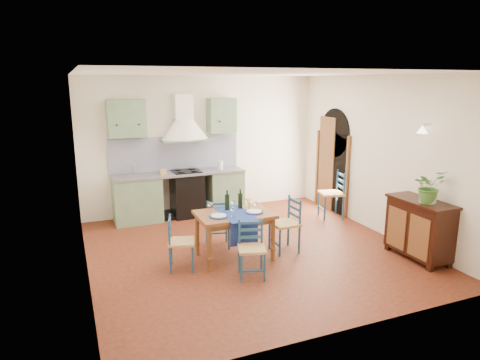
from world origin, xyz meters
The scene contains 13 objects.
floor centered at (0.00, 0.00, 0.00)m, with size 5.00×5.00×0.00m, color #42190E.
back_wall centered at (-0.47, 2.29, 1.05)m, with size 5.00×0.96×2.80m.
right_wall centered at (2.50, 0.28, 1.34)m, with size 0.26×5.00×2.80m.
left_wall centered at (-2.50, 0.00, 1.40)m, with size 0.04×5.00×2.80m, color silver.
ceiling centered at (0.00, 0.00, 2.80)m, with size 5.00×5.00×0.01m, color white.
dining_table centered at (-0.35, -0.18, 0.65)m, with size 1.15×0.87×1.04m.
chair_near centered at (-0.37, -0.87, 0.41)m, with size 0.47×0.47×0.80m.
chair_far centered at (-0.44, 0.34, 0.43)m, with size 0.47×0.47×0.83m.
chair_left centered at (-1.24, -0.26, 0.41)m, with size 0.46×0.46×0.80m.
chair_right centered at (0.52, -0.22, 0.45)m, with size 0.42×0.42×0.88m.
chair_spare centered at (2.23, 0.99, 0.48)m, with size 0.53×0.53×0.94m.
sideboard centered at (2.26, -1.27, 0.51)m, with size 0.50×1.05×0.94m.
potted_plant centered at (2.25, -1.39, 1.18)m, with size 0.44×0.38×0.49m, color #40722C.
Camera 1 is at (-2.63, -5.97, 2.68)m, focal length 32.00 mm.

